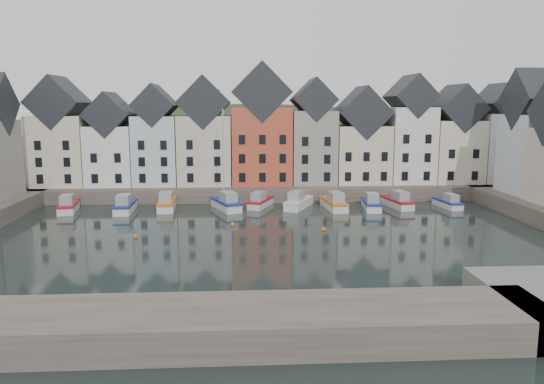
{
  "coord_description": "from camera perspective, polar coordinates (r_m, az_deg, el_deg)",
  "views": [
    {
      "loc": [
        -3.01,
        -51.12,
        13.59
      ],
      "look_at": [
        0.37,
        6.0,
        4.2
      ],
      "focal_mm": 35.0,
      "sensor_mm": 36.0,
      "label": 1
    }
  ],
  "objects": [
    {
      "name": "ground",
      "position": [
        52.98,
        -0.02,
        -5.54
      ],
      "size": [
        260.0,
        260.0,
        0.0
      ],
      "primitive_type": "plane",
      "color": "black",
      "rests_on": "ground"
    },
    {
      "name": "boat_e",
      "position": [
        71.56,
        -1.28,
        -1.06
      ],
      "size": [
        4.02,
        6.38,
        2.35
      ],
      "rotation": [
        0.0,
        0.0,
        -0.38
      ],
      "color": "silver",
      "rests_on": "ground"
    },
    {
      "name": "boat_a",
      "position": [
        73.34,
        -21.05,
        -1.39
      ],
      "size": [
        3.01,
        6.77,
        2.51
      ],
      "rotation": [
        0.0,
        0.0,
        0.15
      ],
      "color": "silver",
      "rests_on": "ground"
    },
    {
      "name": "boat_h",
      "position": [
        71.13,
        10.63,
        -1.25
      ],
      "size": [
        2.71,
        6.64,
        2.48
      ],
      "rotation": [
        0.0,
        0.0,
        -0.11
      ],
      "color": "silver",
      "rests_on": "ground"
    },
    {
      "name": "far_terrace",
      "position": [
        79.5,
        1.11,
        5.92
      ],
      "size": [
        72.37,
        8.16,
        17.78
      ],
      "color": "#EEDFC7",
      "rests_on": "far_quay"
    },
    {
      "name": "boat_d",
      "position": [
        70.02,
        -4.94,
        -1.18
      ],
      "size": [
        4.52,
        7.3,
        13.36
      ],
      "rotation": [
        0.0,
        0.0,
        0.36
      ],
      "color": "silver",
      "rests_on": "ground"
    },
    {
      "name": "boat_i",
      "position": [
        73.26,
        13.34,
        -1.02
      ],
      "size": [
        3.19,
        6.91,
        2.55
      ],
      "rotation": [
        0.0,
        0.0,
        0.17
      ],
      "color": "silver",
      "rests_on": "ground"
    },
    {
      "name": "boat_c",
      "position": [
        71.12,
        -11.27,
        -1.23
      ],
      "size": [
        2.57,
        7.05,
        2.66
      ],
      "rotation": [
        0.0,
        0.0,
        0.06
      ],
      "color": "silver",
      "rests_on": "ground"
    },
    {
      "name": "hillside",
      "position": [
        111.71,
        -1.71,
        -7.09
      ],
      "size": [
        153.6,
        70.4,
        64.0
      ],
      "color": "#1E3118",
      "rests_on": "ground"
    },
    {
      "name": "boat_f",
      "position": [
        70.84,
        2.83,
        -1.11
      ],
      "size": [
        4.75,
        7.1,
        2.62
      ],
      "rotation": [
        0.0,
        0.0,
        -0.42
      ],
      "color": "silver",
      "rests_on": "ground"
    },
    {
      "name": "far_quay",
      "position": [
        82.15,
        -1.25,
        0.5
      ],
      "size": [
        90.0,
        16.0,
        2.0
      ],
      "primitive_type": "cube",
      "color": "#4F453D",
      "rests_on": "ground"
    },
    {
      "name": "boat_g",
      "position": [
        70.4,
        6.71,
        -1.22
      ],
      "size": [
        2.85,
        7.08,
        2.65
      ],
      "rotation": [
        0.0,
        0.0,
        0.11
      ],
      "color": "silver",
      "rests_on": "ground"
    },
    {
      "name": "boat_b",
      "position": [
        70.83,
        -15.53,
        -1.45
      ],
      "size": [
        2.32,
        6.82,
        2.59
      ],
      "rotation": [
        0.0,
        0.0,
        0.03
      ],
      "color": "silver",
      "rests_on": "ground"
    },
    {
      "name": "boat_j",
      "position": [
        74.88,
        18.41,
        -1.12
      ],
      "size": [
        2.43,
        5.81,
        2.16
      ],
      "rotation": [
        0.0,
        0.0,
        0.12
      ],
      "color": "silver",
      "rests_on": "ground"
    },
    {
      "name": "near_wall",
      "position": [
        32.49,
        -16.01,
        -13.86
      ],
      "size": [
        50.0,
        6.0,
        2.0
      ],
      "primitive_type": "cube",
      "color": "#4F453D",
      "rests_on": "ground"
    },
    {
      "name": "mooring_buoys",
      "position": [
        58.04,
        -4.28,
        -4.09
      ],
      "size": [
        20.5,
        5.5,
        0.5
      ],
      "color": "orange",
      "rests_on": "ground"
    }
  ]
}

